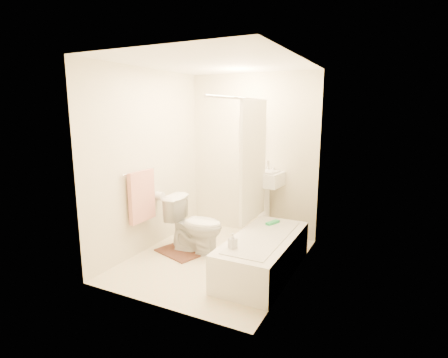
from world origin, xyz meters
The scene contains 17 objects.
floor centered at (0.00, 0.00, 0.00)m, with size 2.40×2.40×0.00m, color beige.
ceiling centered at (0.00, 0.00, 2.40)m, with size 2.40×2.40×0.00m, color white.
wall_back centered at (0.00, 1.20, 1.20)m, with size 2.00×0.02×2.40m, color beige.
wall_left centered at (-1.00, 0.00, 1.20)m, with size 0.02×2.40×2.40m, color beige.
wall_right centered at (1.00, 0.00, 1.20)m, with size 0.02×2.40×2.40m, color beige.
mirror centered at (0.00, 1.18, 1.50)m, with size 0.40×0.03×0.55m, color white.
curtain_rod centered at (0.30, 0.10, 2.00)m, with size 0.03×0.03×1.70m, color silver.
shower_curtain centered at (0.30, 0.50, 1.22)m, with size 0.04×0.80×1.55m, color silver.
towel_bar centered at (-0.96, -0.25, 1.10)m, with size 0.02×0.02×0.60m, color silver.
towel centered at (-0.93, -0.25, 0.78)m, with size 0.06×0.45×0.66m, color #CC7266.
toilet_paper centered at (-0.93, 0.12, 0.70)m, with size 0.12×0.12×0.11m, color white.
toilet centered at (-0.35, 0.10, 0.37)m, with size 0.43×0.76×0.75m, color white.
sink centered at (0.25, 1.06, 0.54)m, with size 0.55×0.44×1.08m, color white, non-canonical shape.
bathtub centered at (0.67, -0.05, 0.22)m, with size 0.67×1.53×0.43m, color white, non-canonical shape.
bath_mat centered at (-0.52, 0.00, 0.01)m, with size 0.61×0.45×0.02m, color #53231E.
soap_bottle centered at (0.49, -0.53, 0.51)m, with size 0.08×0.08×0.17m, color white.
scrub_brush centered at (0.61, 0.42, 0.45)m, with size 0.06×0.21×0.04m, color #2FC162.
Camera 1 is at (1.96, -3.67, 1.87)m, focal length 28.00 mm.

